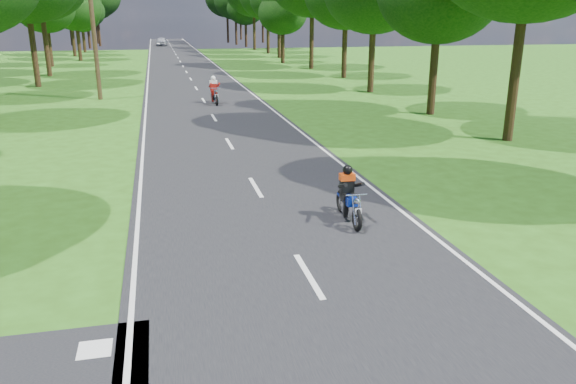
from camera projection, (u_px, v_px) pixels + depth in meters
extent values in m
plane|color=#295112|center=(341.00, 330.00, 9.00)|extent=(160.00, 160.00, 0.00)
cube|color=black|center=(183.00, 66.00, 55.46)|extent=(7.00, 140.00, 0.02)
cube|color=silver|center=(309.00, 275.00, 10.85)|extent=(0.12, 2.00, 0.01)
cube|color=silver|center=(256.00, 187.00, 16.43)|extent=(0.12, 2.00, 0.01)
cube|color=silver|center=(229.00, 144.00, 22.00)|extent=(0.12, 2.00, 0.01)
cube|color=silver|center=(214.00, 118.00, 27.58)|extent=(0.12, 2.00, 0.01)
cube|color=silver|center=(204.00, 100.00, 33.15)|extent=(0.12, 2.00, 0.01)
cube|color=silver|center=(196.00, 88.00, 38.73)|extent=(0.12, 2.00, 0.01)
cube|color=silver|center=(191.00, 79.00, 44.31)|extent=(0.12, 2.00, 0.01)
cube|color=silver|center=(186.00, 72.00, 49.88)|extent=(0.12, 2.00, 0.01)
cube|color=silver|center=(183.00, 66.00, 55.46)|extent=(0.12, 2.00, 0.01)
cube|color=silver|center=(180.00, 62.00, 61.03)|extent=(0.12, 2.00, 0.01)
cube|color=silver|center=(178.00, 58.00, 66.61)|extent=(0.12, 2.00, 0.01)
cube|color=silver|center=(176.00, 54.00, 72.18)|extent=(0.12, 2.00, 0.01)
cube|color=silver|center=(174.00, 52.00, 77.76)|extent=(0.12, 2.00, 0.01)
cube|color=silver|center=(173.00, 49.00, 83.33)|extent=(0.12, 2.00, 0.01)
cube|color=silver|center=(171.00, 47.00, 88.91)|extent=(0.12, 2.00, 0.01)
cube|color=silver|center=(170.00, 45.00, 94.48)|extent=(0.12, 2.00, 0.01)
cube|color=silver|center=(169.00, 43.00, 100.06)|extent=(0.12, 2.00, 0.01)
cube|color=silver|center=(168.00, 42.00, 105.63)|extent=(0.12, 2.00, 0.01)
cube|color=silver|center=(168.00, 41.00, 111.21)|extent=(0.12, 2.00, 0.01)
cube|color=silver|center=(167.00, 39.00, 116.78)|extent=(0.12, 2.00, 0.01)
cube|color=silver|center=(149.00, 67.00, 54.75)|extent=(0.10, 140.00, 0.01)
cube|color=silver|center=(216.00, 66.00, 56.16)|extent=(0.10, 140.00, 0.01)
cube|color=silver|center=(95.00, 349.00, 8.46)|extent=(0.50, 0.50, 0.01)
cylinder|color=black|center=(34.00, 55.00, 39.11)|extent=(0.40, 0.40, 4.32)
cylinder|color=black|center=(47.00, 49.00, 45.97)|extent=(0.40, 0.40, 4.40)
cylinder|color=black|center=(50.00, 50.00, 54.86)|extent=(0.40, 0.40, 3.20)
ellipsoid|color=black|center=(45.00, 8.00, 53.67)|extent=(5.60, 5.60, 4.76)
cylinder|color=black|center=(79.00, 46.00, 62.11)|extent=(0.40, 0.40, 3.22)
ellipsoid|color=black|center=(75.00, 8.00, 60.91)|extent=(5.64, 5.64, 4.79)
cylinder|color=black|center=(73.00, 41.00, 68.93)|extent=(0.40, 0.40, 3.61)
ellipsoid|color=black|center=(69.00, 3.00, 67.59)|extent=(6.31, 6.31, 5.37)
cylinder|color=black|center=(84.00, 42.00, 76.42)|extent=(0.40, 0.40, 2.67)
ellipsoid|color=black|center=(81.00, 17.00, 75.43)|extent=(4.67, 4.67, 3.97)
ellipsoid|color=black|center=(80.00, 7.00, 75.04)|extent=(4.00, 4.00, 3.40)
cylinder|color=black|center=(89.00, 38.00, 84.81)|extent=(0.40, 0.40, 3.09)
ellipsoid|color=black|center=(86.00, 12.00, 83.67)|extent=(5.40, 5.40, 4.59)
ellipsoid|color=black|center=(85.00, 1.00, 83.22)|extent=(4.63, 4.63, 3.93)
cylinder|color=black|center=(99.00, 32.00, 90.86)|extent=(0.40, 0.40, 4.48)
cylinder|color=black|center=(97.00, 32.00, 99.03)|extent=(0.40, 0.40, 4.09)
ellipsoid|color=black|center=(94.00, 2.00, 97.52)|extent=(7.16, 7.16, 6.09)
cylinder|color=black|center=(514.00, 83.00, 22.03)|extent=(0.40, 0.40, 4.56)
cylinder|color=black|center=(433.00, 80.00, 28.19)|extent=(0.40, 0.40, 3.49)
cylinder|color=black|center=(371.00, 63.00, 36.45)|extent=(0.40, 0.40, 3.69)
cylinder|color=black|center=(344.00, 54.00, 44.89)|extent=(0.40, 0.40, 3.74)
cylinder|color=black|center=(312.00, 43.00, 52.37)|extent=(0.40, 0.40, 4.64)
cylinder|color=black|center=(283.00, 49.00, 59.07)|extent=(0.40, 0.40, 2.91)
ellipsoid|color=black|center=(283.00, 13.00, 57.99)|extent=(5.09, 5.09, 4.33)
cylinder|color=black|center=(279.00, 41.00, 66.13)|extent=(0.40, 0.40, 3.88)
cylinder|color=black|center=(268.00, 37.00, 74.03)|extent=(0.40, 0.40, 4.18)
cylinder|color=black|center=(254.00, 33.00, 82.23)|extent=(0.40, 0.40, 4.63)
cylinder|color=black|center=(246.00, 36.00, 89.16)|extent=(0.40, 0.40, 3.36)
ellipsoid|color=black|center=(245.00, 9.00, 87.92)|extent=(5.88, 5.88, 5.00)
cylinder|color=black|center=(236.00, 32.00, 95.65)|extent=(0.40, 0.40, 4.09)
ellipsoid|color=black|center=(235.00, 1.00, 94.14)|extent=(7.15, 7.15, 6.08)
cylinder|color=black|center=(228.00, 30.00, 102.70)|extent=(0.40, 0.40, 4.48)
cylinder|color=black|center=(93.00, 31.00, 107.63)|extent=(0.40, 0.40, 3.84)
ellipsoid|color=black|center=(90.00, 5.00, 106.21)|extent=(6.72, 6.72, 5.71)
cylinder|color=black|center=(241.00, 29.00, 115.66)|extent=(0.40, 0.40, 4.16)
ellipsoid|color=black|center=(240.00, 3.00, 114.12)|extent=(7.28, 7.28, 6.19)
cylinder|color=black|center=(71.00, 35.00, 93.31)|extent=(0.40, 0.40, 3.52)
ellipsoid|color=black|center=(68.00, 7.00, 92.01)|extent=(6.16, 6.16, 5.24)
cylinder|color=black|center=(263.00, 30.00, 103.04)|extent=(0.40, 0.40, 4.48)
cylinder|color=#382616|center=(94.00, 30.00, 32.53)|extent=(0.26, 0.26, 8.00)
imported|color=silver|center=(162.00, 41.00, 92.14)|extent=(2.04, 4.25, 1.40)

